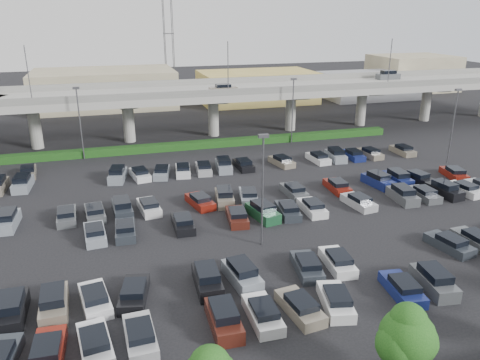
{
  "coord_description": "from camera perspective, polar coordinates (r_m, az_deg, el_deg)",
  "views": [
    {
      "loc": [
        -12.56,
        -43.9,
        19.92
      ],
      "look_at": [
        1.42,
        3.83,
        2.0
      ],
      "focal_mm": 35.0,
      "sensor_mm": 36.0,
      "label": 1
    }
  ],
  "objects": [
    {
      "name": "distant_buildings",
      "position": [
        109.81,
        -3.09,
        11.31
      ],
      "size": [
        138.0,
        24.0,
        9.0
      ],
      "color": "gray",
      "rests_on": "ground"
    },
    {
      "name": "comm_tower",
      "position": [
        119.14,
        -8.74,
        17.52
      ],
      "size": [
        2.4,
        2.4,
        30.0
      ],
      "color": "#46464B",
      "rests_on": "ground"
    },
    {
      "name": "light_poles",
      "position": [
        48.63,
        -5.69,
        3.37
      ],
      "size": [
        66.9,
        48.38,
        10.3
      ],
      "color": "#46464B",
      "rests_on": "ground"
    },
    {
      "name": "parked_cars",
      "position": [
        46.38,
        0.28,
        -4.78
      ],
      "size": [
        63.25,
        41.7,
        1.67
      ],
      "color": "#ABACB0",
      "rests_on": "ground"
    },
    {
      "name": "tree_row",
      "position": [
        27.33,
        17.58,
        -18.15
      ],
      "size": [
        65.07,
        3.66,
        5.94
      ],
      "color": "#332316",
      "rests_on": "ground"
    },
    {
      "name": "ground",
      "position": [
        49.82,
        -0.33,
        -3.76
      ],
      "size": [
        280.0,
        280.0,
        0.0
      ],
      "primitive_type": "plane",
      "color": "black"
    },
    {
      "name": "hedge",
      "position": [
        72.67,
        -5.8,
        4.25
      ],
      "size": [
        66.0,
        1.6,
        1.1
      ],
      "primitive_type": "cube",
      "color": "#113C13",
      "rests_on": "ground"
    },
    {
      "name": "overpass",
      "position": [
        77.97,
        -7.1,
        10.1
      ],
      "size": [
        150.0,
        13.0,
        15.8
      ],
      "color": "#9C9B94",
      "rests_on": "ground"
    }
  ]
}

